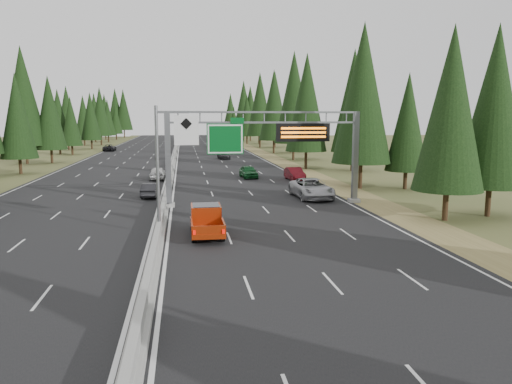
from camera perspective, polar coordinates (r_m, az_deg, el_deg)
The scene contains 18 objects.
road at distance 86.39m, azimuth -9.36°, elevation 3.51°, with size 32.00×260.00×0.08m, color black.
shoulder_right at distance 87.89m, azimuth 2.35°, elevation 3.70°, with size 3.60×260.00×0.06m, color olive.
shoulder_left at distance 88.52m, azimuth -20.97°, elevation 3.18°, with size 3.60×260.00×0.06m, color #465025.
median_barrier at distance 86.36m, azimuth -9.36°, elevation 3.76°, with size 0.70×260.00×0.85m.
sign_gantry at distance 41.65m, azimuth 1.85°, elevation 5.63°, with size 16.75×0.98×7.80m.
hov_sign_pole at distance 31.16m, azimuth -10.14°, elevation 3.54°, with size 2.80×0.50×8.00m.
tree_row_right at distance 81.93m, azimuth 6.01°, elevation 10.03°, with size 11.89×238.90×19.00m.
tree_row_left at distance 89.92m, azimuth -23.92°, elevation 8.86°, with size 11.59×237.36×18.85m.
silver_minivan at distance 45.75m, azimuth 6.37°, elevation 0.42°, with size 2.95×6.40×1.78m, color #AAA9AE.
red_pickup at distance 31.58m, azimuth -5.70°, elevation -3.01°, with size 1.96×5.48×1.79m.
car_ahead_green at distance 60.89m, azimuth -0.87°, elevation 2.34°, with size 1.78×4.43×1.51m, color #125222.
car_ahead_dkred at distance 58.74m, azimuth 4.44°, elevation 2.09°, with size 1.58×4.54×1.50m, color #5F0D14.
car_ahead_dkgrey at distance 88.84m, azimuth -3.71°, elevation 4.21°, with size 1.89×4.66×1.35m, color black.
car_ahead_white at distance 126.49m, azimuth -5.19°, elevation 5.46°, with size 2.26×4.90×1.36m, color silver.
car_ahead_far at distance 138.26m, azimuth -7.93°, elevation 5.71°, with size 1.87×4.65×1.58m, color black.
car_onc_near at distance 47.08m, azimuth -11.99°, elevation 0.23°, with size 1.38×3.97×1.31m, color black.
car_onc_white at distance 60.37m, azimuth -11.20°, elevation 2.13°, with size 1.79×4.44×1.51m, color silver.
car_onc_far at distance 115.15m, azimuth -16.39°, elevation 4.88°, with size 2.43×5.27×1.47m, color black.
Camera 1 is at (1.58, -6.07, 7.33)m, focal length 35.00 mm.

